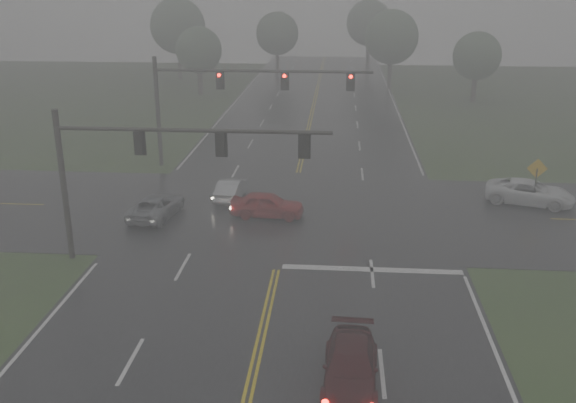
# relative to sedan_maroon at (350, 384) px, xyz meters

# --- Properties ---
(main_road) EXTENTS (18.00, 160.00, 0.02)m
(main_road) POSITION_rel_sedan_maroon_xyz_m (-3.37, 14.70, 0.00)
(main_road) COLOR black
(main_road) RESTS_ON ground
(cross_street) EXTENTS (120.00, 14.00, 0.02)m
(cross_street) POSITION_rel_sedan_maroon_xyz_m (-3.37, 16.70, 0.00)
(cross_street) COLOR black
(cross_street) RESTS_ON ground
(stop_bar) EXTENTS (8.50, 0.50, 0.01)m
(stop_bar) POSITION_rel_sedan_maroon_xyz_m (1.13, 9.10, 0.00)
(stop_bar) COLOR silver
(stop_bar) RESTS_ON ground
(sedan_maroon) EXTENTS (2.04, 4.62, 1.32)m
(sedan_maroon) POSITION_rel_sedan_maroon_xyz_m (0.00, 0.00, 0.00)
(sedan_maroon) COLOR #33090B
(sedan_maroon) RESTS_ON ground
(sedan_red) EXTENTS (4.28, 1.88, 1.43)m
(sedan_red) POSITION_rel_sedan_maroon_xyz_m (-4.59, 15.82, 0.00)
(sedan_red) COLOR #9F0E11
(sedan_red) RESTS_ON ground
(sedan_silver) EXTENTS (1.64, 4.00, 1.29)m
(sedan_silver) POSITION_rel_sedan_maroon_xyz_m (-7.17, 18.73, 0.00)
(sedan_silver) COLOR #A1A4A8
(sedan_silver) RESTS_ON ground
(car_grey) EXTENTS (2.71, 4.87, 1.29)m
(car_grey) POSITION_rel_sedan_maroon_xyz_m (-10.94, 15.28, 0.00)
(car_grey) COLOR slate
(car_grey) RESTS_ON ground
(pickup_white) EXTENTS (5.67, 3.87, 1.44)m
(pickup_white) POSITION_rel_sedan_maroon_xyz_m (11.10, 19.34, 0.00)
(pickup_white) COLOR silver
(pickup_white) RESTS_ON ground
(signal_gantry_near) EXTENTS (12.85, 0.32, 7.41)m
(signal_gantry_near) POSITION_rel_sedan_maroon_xyz_m (-9.65, 9.36, 5.19)
(signal_gantry_near) COLOR black
(signal_gantry_near) RESTS_ON ground
(signal_gantry_far) EXTENTS (15.38, 0.40, 7.87)m
(signal_gantry_far) POSITION_rel_sedan_maroon_xyz_m (-8.74, 25.93, 5.57)
(signal_gantry_far) COLOR black
(signal_gantry_far) RESTS_ON ground
(sign_diamond_east) EXTENTS (1.21, 0.13, 2.90)m
(sign_diamond_east) POSITION_rel_sedan_maroon_xyz_m (11.29, 19.14, 1.96)
(sign_diamond_east) COLOR black
(sign_diamond_east) RESTS_ON ground
(tree_nw_a) EXTENTS (5.32, 5.32, 7.81)m
(tree_nw_a) POSITION_rel_sedan_maroon_xyz_m (-16.92, 55.71, 5.13)
(tree_nw_a) COLOR #2E251E
(tree_nw_a) RESTS_ON ground
(tree_ne_a) EXTENTS (6.49, 6.49, 9.53)m
(tree_ne_a) POSITION_rel_sedan_maroon_xyz_m (5.44, 61.25, 6.27)
(tree_ne_a) COLOR #2E251E
(tree_ne_a) RESTS_ON ground
(tree_n_mid) EXTENTS (5.90, 5.90, 8.67)m
(tree_n_mid) POSITION_rel_sedan_maroon_xyz_m (-9.43, 72.27, 5.70)
(tree_n_mid) COLOR #2E251E
(tree_n_mid) RESTS_ON ground
(tree_e_near) EXTENTS (5.19, 5.19, 7.63)m
(tree_e_near) POSITION_rel_sedan_maroon_xyz_m (14.13, 53.44, 5.01)
(tree_e_near) COLOR #2E251E
(tree_e_near) RESTS_ON ground
(tree_nw_b) EXTENTS (7.23, 7.23, 10.61)m
(tree_nw_b) POSITION_rel_sedan_maroon_xyz_m (-22.09, 67.12, 6.99)
(tree_nw_b) COLOR #2E251E
(tree_nw_b) RESTS_ON ground
(tree_n_far) EXTENTS (6.80, 6.80, 9.99)m
(tree_n_far) POSITION_rel_sedan_maroon_xyz_m (3.56, 81.50, 6.57)
(tree_n_far) COLOR #2E251E
(tree_n_far) RESTS_ON ground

